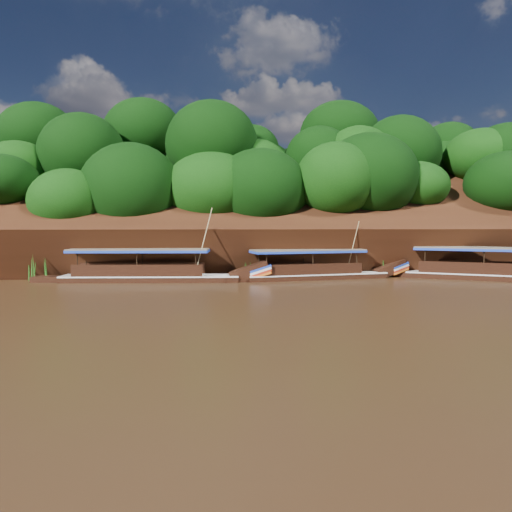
# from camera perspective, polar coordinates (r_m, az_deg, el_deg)

# --- Properties ---
(ground) EXTENTS (160.00, 160.00, 0.00)m
(ground) POSITION_cam_1_polar(r_m,az_deg,el_deg) (29.77, 9.95, -4.36)
(ground) COLOR black
(ground) RESTS_ON ground
(riverbank) EXTENTS (120.00, 30.06, 19.40)m
(riverbank) POSITION_cam_1_polar(r_m,az_deg,el_deg) (51.78, 3.22, 1.18)
(riverbank) COLOR black
(riverbank) RESTS_ON ground
(boat_0) EXTENTS (13.88, 9.03, 6.26)m
(boat_0) POSITION_cam_1_polar(r_m,az_deg,el_deg) (40.92, 26.73, -1.75)
(boat_0) COLOR black
(boat_0) RESTS_ON ground
(boat_1) EXTENTS (13.03, 4.20, 4.76)m
(boat_1) POSITION_cam_1_polar(r_m,az_deg,el_deg) (38.07, 7.84, -1.83)
(boat_1) COLOR black
(boat_1) RESTS_ON ground
(boat_2) EXTENTS (15.09, 3.18, 5.74)m
(boat_2) POSITION_cam_1_polar(r_m,az_deg,el_deg) (36.56, -10.75, -2.04)
(boat_2) COLOR black
(boat_2) RESTS_ON ground
(reeds) EXTENTS (49.04, 2.40, 2.29)m
(reeds) POSITION_cam_1_polar(r_m,az_deg,el_deg) (38.17, 0.50, -1.14)
(reeds) COLOR #236018
(reeds) RESTS_ON ground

